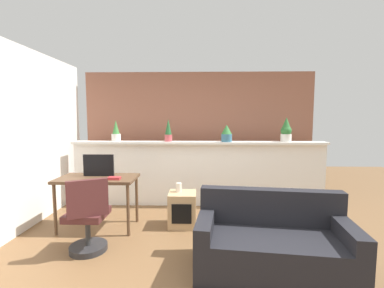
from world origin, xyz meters
TOP-DOWN VIEW (x-y plane):
  - ground_plane at (0.00, 0.00)m, footprint 12.00×12.00m
  - divider_wall at (0.00, 2.00)m, footprint 4.52×0.16m
  - plant_shelf at (0.00, 1.96)m, footprint 4.52×0.29m
  - brick_wall_behind at (0.00, 2.60)m, footprint 4.52×0.10m
  - potted_plant_0 at (-1.50, 1.99)m, footprint 0.16×0.16m
  - potted_plant_1 at (-0.55, 1.96)m, footprint 0.13×0.13m
  - potted_plant_2 at (0.49, 1.93)m, footprint 0.19×0.19m
  - potted_plant_3 at (1.56, 1.98)m, footprint 0.19×0.19m
  - desk at (-1.45, 0.91)m, footprint 1.10×0.60m
  - tv_monitor at (-1.46, 0.99)m, footprint 0.44×0.04m
  - office_chair at (-1.30, 0.19)m, footprint 0.52×0.52m
  - side_cube_shelf at (-0.24, 1.02)m, footprint 0.40×0.41m
  - vase_on_shelf at (-0.30, 1.06)m, footprint 0.08×0.08m
  - book_on_desk at (-1.16, 0.77)m, footprint 0.17×0.10m
  - couch at (0.77, -0.11)m, footprint 1.64×0.95m

SIDE VIEW (x-z plane):
  - ground_plane at x=0.00m, z-range 0.00..0.00m
  - side_cube_shelf at x=-0.24m, z-range 0.00..0.50m
  - couch at x=0.77m, z-range -0.12..0.68m
  - office_chair at x=-1.30m, z-range -0.07..0.84m
  - divider_wall at x=0.00m, z-range 0.00..1.13m
  - vase_on_shelf at x=-0.30m, z-range 0.50..0.63m
  - desk at x=-1.45m, z-range 0.29..1.04m
  - book_on_desk at x=-1.16m, z-range 0.75..0.79m
  - tv_monitor at x=-1.46m, z-range 0.75..1.07m
  - plant_shelf at x=0.00m, z-range 1.13..1.17m
  - brick_wall_behind at x=0.00m, z-range 0.00..2.50m
  - potted_plant_2 at x=0.49m, z-range 1.17..1.48m
  - potted_plant_0 at x=-1.50m, z-range 1.15..1.53m
  - potted_plant_1 at x=-0.55m, z-range 1.16..1.57m
  - potted_plant_3 at x=1.56m, z-range 1.16..1.59m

